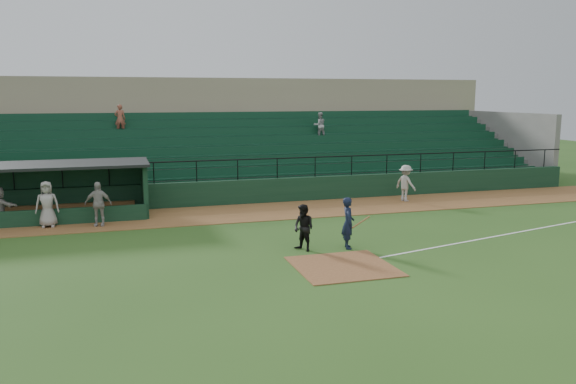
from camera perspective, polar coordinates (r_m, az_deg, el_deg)
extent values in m
plane|color=#294E19|center=(19.06, 4.36, -6.57)|extent=(90.00, 90.00, 0.00)
cube|color=brown|center=(26.46, -1.87, -1.92)|extent=(40.00, 4.00, 0.03)
cube|color=brown|center=(18.16, 5.50, -7.35)|extent=(3.00, 3.00, 0.03)
cube|color=white|center=(23.99, 21.46, -3.82)|extent=(17.49, 4.44, 0.01)
cube|color=#10321E|center=(28.45, -3.01, 0.08)|extent=(36.00, 0.35, 1.20)
cylinder|color=black|center=(28.23, -3.04, 3.29)|extent=(36.00, 0.06, 0.06)
cube|color=slate|center=(33.03, -5.05, 3.48)|extent=(36.00, 9.00, 3.60)
cube|color=#103B24|center=(32.49, -4.89, 4.18)|extent=(34.56, 8.00, 4.05)
cube|color=slate|center=(40.67, 20.68, 4.47)|extent=(0.35, 9.50, 4.20)
cube|color=gray|center=(39.28, -7.02, 6.47)|extent=(38.00, 3.00, 6.40)
cube|color=slate|center=(37.29, -6.51, 7.08)|extent=(36.00, 2.00, 0.20)
imported|color=#A9A9A9|center=(35.09, 3.16, 6.63)|extent=(0.77, 0.60, 1.58)
imported|color=#9C4F39|center=(33.99, -16.34, 6.98)|extent=(0.60, 0.39, 1.64)
cube|color=#10321E|center=(27.95, -22.93, 0.30)|extent=(8.50, 0.20, 2.30)
cube|color=#10321E|center=(26.52, -14.07, 0.31)|extent=(0.20, 2.60, 2.30)
cube|color=black|center=(26.51, -23.39, 2.45)|extent=(8.90, 3.20, 0.12)
cube|color=olive|center=(27.71, -22.90, -1.66)|extent=(7.65, 0.40, 0.50)
cube|color=#10321E|center=(25.50, -23.43, -2.39)|extent=(8.50, 0.12, 0.70)
imported|color=black|center=(20.11, 5.99, -3.07)|extent=(0.56, 0.73, 1.81)
cylinder|color=olive|center=(20.07, 7.27, -2.98)|extent=(0.79, 0.34, 0.35)
imported|color=black|center=(19.69, 1.57, -3.58)|extent=(0.93, 0.99, 1.62)
imported|color=#A9A39E|center=(29.36, 11.61, 0.87)|extent=(1.07, 1.34, 1.82)
imported|color=#A59F9A|center=(24.54, -18.34, -1.13)|extent=(1.11, 0.58, 1.81)
imported|color=#A09B96|center=(25.05, -22.81, -1.12)|extent=(0.92, 0.61, 1.87)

